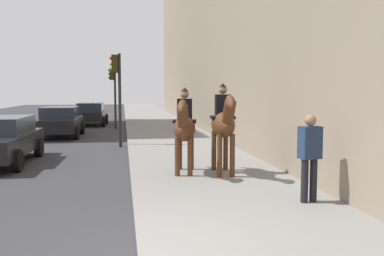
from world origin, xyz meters
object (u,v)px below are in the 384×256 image
object	(u,v)px
car_far_lane	(91,114)
traffic_light_far_curb	(113,87)
pedestrian_greeting	(310,152)
traffic_light_near_curb	(117,85)
mounted_horse_near	(184,127)
car_near_lane	(60,121)
car_mid_lane	(0,139)
mounted_horse_far	(223,123)

from	to	relation	value
car_far_lane	traffic_light_far_curb	world-z (taller)	traffic_light_far_curb
pedestrian_greeting	traffic_light_near_curb	world-z (taller)	traffic_light_near_curb
mounted_horse_near	traffic_light_near_curb	world-z (taller)	traffic_light_near_curb
mounted_horse_near	car_near_lane	distance (m)	11.42
mounted_horse_near	car_mid_lane	xyz separation A→B (m)	(2.97, 5.31, -0.57)
mounted_horse_near	car_mid_lane	bearing A→B (deg)	-107.94
car_near_lane	traffic_light_near_curb	size ratio (longest dim) A/B	1.12
car_near_lane	car_far_lane	distance (m)	6.46
mounted_horse_near	car_far_lane	xyz separation A→B (m)	(16.83, 3.56, -0.59)
mounted_horse_near	mounted_horse_far	world-z (taller)	mounted_horse_far
car_far_lane	mounted_horse_far	bearing A→B (deg)	-162.99
traffic_light_far_curb	mounted_horse_far	bearing A→B (deg)	-168.20
car_far_lane	mounted_horse_near	bearing A→B (deg)	-165.89
mounted_horse_near	car_mid_lane	world-z (taller)	mounted_horse_near
traffic_light_far_curb	car_near_lane	bearing A→B (deg)	147.46
mounted_horse_far	pedestrian_greeting	world-z (taller)	mounted_horse_far
pedestrian_greeting	car_mid_lane	size ratio (longest dim) A/B	0.38
car_near_lane	car_far_lane	size ratio (longest dim) A/B	1.07
mounted_horse_far	traffic_light_near_curb	bearing A→B (deg)	-153.98
car_mid_lane	traffic_light_near_curb	size ratio (longest dim) A/B	1.22
mounted_horse_far	car_far_lane	size ratio (longest dim) A/B	0.60
traffic_light_near_curb	pedestrian_greeting	bearing A→B (deg)	-158.39
mounted_horse_near	pedestrian_greeting	xyz separation A→B (m)	(-3.21, -1.96, -0.23)
car_near_lane	traffic_light_far_curb	bearing A→B (deg)	148.33
pedestrian_greeting	car_far_lane	bearing A→B (deg)	5.25
mounted_horse_far	pedestrian_greeting	bearing A→B (deg)	21.76
mounted_horse_near	pedestrian_greeting	size ratio (longest dim) A/B	1.31
traffic_light_far_curb	pedestrian_greeting	bearing A→B (deg)	-167.02
mounted_horse_near	car_far_lane	bearing A→B (deg)	-156.82
mounted_horse_far	mounted_horse_near	bearing A→B (deg)	-102.09
car_mid_lane	traffic_light_near_curb	world-z (taller)	traffic_light_near_curb
mounted_horse_near	traffic_light_near_curb	distance (m)	6.55
pedestrian_greeting	traffic_light_near_curb	distance (m)	10.22
mounted_horse_far	traffic_light_near_curb	distance (m)	7.10
car_mid_lane	car_near_lane	bearing A→B (deg)	175.82
car_near_lane	traffic_light_far_curb	world-z (taller)	traffic_light_far_curb
pedestrian_greeting	car_far_lane	size ratio (longest dim) A/B	0.44
mounted_horse_near	car_far_lane	size ratio (longest dim) A/B	0.57
car_mid_lane	traffic_light_far_curb	size ratio (longest dim) A/B	1.26
car_far_lane	pedestrian_greeting	bearing A→B (deg)	-162.42
mounted_horse_near	car_near_lane	size ratio (longest dim) A/B	0.54
mounted_horse_far	traffic_light_near_curb	size ratio (longest dim) A/B	0.63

